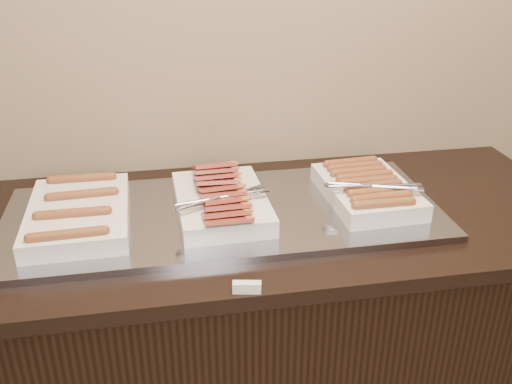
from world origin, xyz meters
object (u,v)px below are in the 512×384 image
dish_left (79,213)px  dish_right (367,189)px  dish_center (221,200)px  counter (228,343)px  warming_tray (224,214)px

dish_left → dish_right: 0.80m
dish_left → dish_center: (0.38, -0.00, 0.01)m
dish_left → dish_right: bearing=-1.6°
counter → dish_left: (-0.39, 0.00, 0.50)m
dish_right → warming_tray: bearing=177.1°
dish_center → dish_right: dish_center is taller
warming_tray → dish_right: bearing=-0.6°
warming_tray → dish_center: dish_center is taller
counter → dish_center: dish_center is taller
counter → warming_tray: 0.46m
dish_left → counter: bearing=-1.3°
counter → dish_left: 0.63m
dish_right → dish_center: bearing=177.7°
dish_center → counter: bearing=18.4°
dish_left → dish_center: 0.38m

